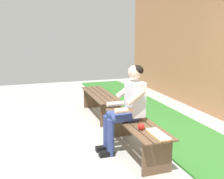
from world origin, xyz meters
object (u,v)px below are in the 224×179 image
at_px(bench_near, 136,130).
at_px(book_open, 158,134).
at_px(apple, 141,127).
at_px(bench_far, 100,99).
at_px(person_seated, 127,105).

relative_size(bench_near, book_open, 3.76).
bearing_deg(apple, bench_far, -1.82).
height_order(person_seated, book_open, person_seated).
height_order(bench_far, book_open, book_open).
height_order(bench_near, person_seated, person_seated).
xyz_separation_m(person_seated, apple, (-0.43, -0.03, -0.19)).
relative_size(bench_far, person_seated, 1.25).
relative_size(bench_far, apple, 17.74).
bearing_deg(bench_near, apple, 167.77).
xyz_separation_m(bench_far, person_seated, (-1.75, 0.10, 0.35)).
bearing_deg(bench_far, bench_near, -180.00).
bearing_deg(apple, bench_near, -12.23).
bearing_deg(book_open, bench_near, 5.71).
distance_m(person_seated, apple, 0.47).
distance_m(bench_near, person_seated, 0.39).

